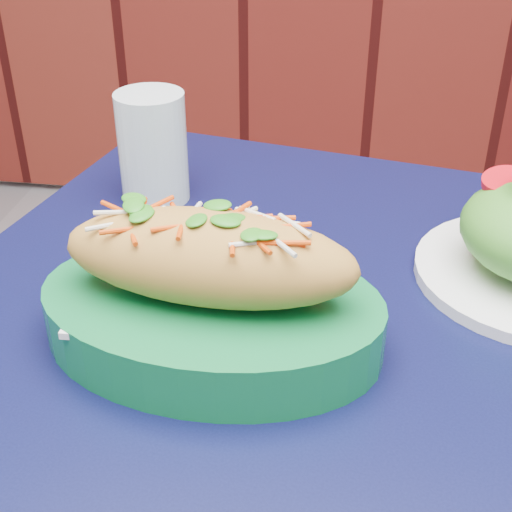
# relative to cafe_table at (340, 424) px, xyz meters

# --- Properties ---
(cafe_table) EXTENTS (0.94, 0.94, 0.75)m
(cafe_table) POSITION_rel_cafe_table_xyz_m (0.00, 0.00, 0.00)
(cafe_table) COLOR black
(cafe_table) RESTS_ON ground
(banh_mi_basket) EXTENTS (0.30, 0.20, 0.13)m
(banh_mi_basket) POSITION_rel_cafe_table_xyz_m (-0.11, -0.01, 0.14)
(banh_mi_basket) COLOR #0F6D36
(banh_mi_basket) RESTS_ON cafe_table
(water_glass) EXTENTS (0.08, 0.08, 0.13)m
(water_glass) POSITION_rel_cafe_table_xyz_m (-0.23, 0.25, 0.15)
(water_glass) COLOR silver
(water_glass) RESTS_ON cafe_table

